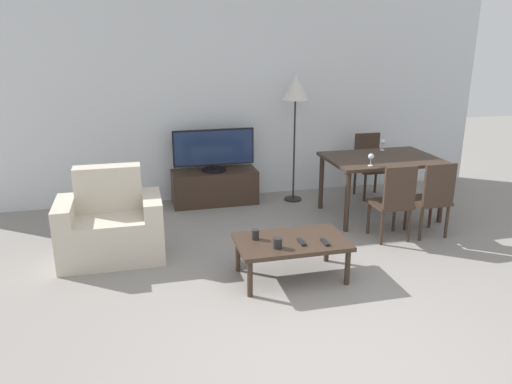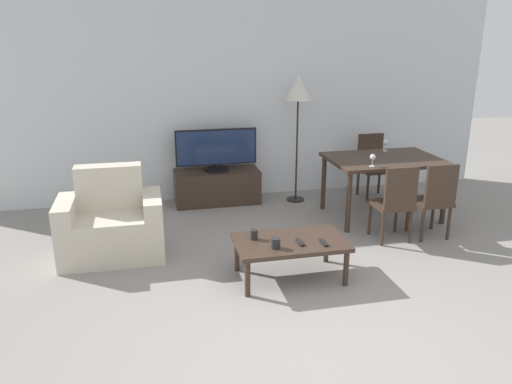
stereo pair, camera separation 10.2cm
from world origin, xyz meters
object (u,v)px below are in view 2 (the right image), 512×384
object	(u,v)px
dining_chair_near_right	(434,198)
floor_lamp	(298,93)
wine_glass_left	(373,158)
wine_glass_center	(386,143)
tv_stand	(217,187)
cup_colored_far	(276,243)
remote_primary	(300,242)
dining_chair_far	(372,163)
remote_secondary	(324,243)
coffee_table	(290,244)
armchair	(111,226)
dining_table	(384,164)
dining_chair_near	(395,201)
cup_white_near	(254,234)
tv	(216,150)

from	to	relation	value
dining_chair_near_right	floor_lamp	xyz separation A→B (m)	(-1.10, 1.61, 0.99)
wine_glass_left	wine_glass_center	distance (m)	0.86
tv_stand	floor_lamp	size ratio (longest dim) A/B	0.67
dining_chair_near_right	cup_colored_far	world-z (taller)	dining_chair_near_right
tv_stand	remote_primary	size ratio (longest dim) A/B	7.54
tv_stand	dining_chair_far	world-z (taller)	dining_chair_far
tv_stand	remote_secondary	world-z (taller)	tv_stand
tv_stand	wine_glass_center	bearing A→B (deg)	-16.32
coffee_table	cup_colored_far	distance (m)	0.24
armchair	dining_table	xyz separation A→B (m)	(3.23, 0.49, 0.34)
dining_chair_near	cup_white_near	bearing A→B (deg)	-164.00
tv	dining_chair_far	size ratio (longest dim) A/B	1.23
tv_stand	dining_chair_near	world-z (taller)	dining_chair_near
dining_chair_near	wine_glass_left	distance (m)	0.58
tv	remote_primary	size ratio (longest dim) A/B	7.17
dining_table	wine_glass_center	xyz separation A→B (m)	(0.19, 0.35, 0.19)
armchair	coffee_table	size ratio (longest dim) A/B	1.00
tv	wine_glass_left	xyz separation A→B (m)	(1.61, -1.31, 0.12)
remote_secondary	cup_colored_far	bearing A→B (deg)	179.87
tv	coffee_table	bearing A→B (deg)	-81.64
coffee_table	dining_chair_far	world-z (taller)	dining_chair_far
tv	coffee_table	distance (m)	2.38
wine_glass_center	floor_lamp	bearing A→B (deg)	155.23
coffee_table	cup_white_near	distance (m)	0.35
tv_stand	wine_glass_center	size ratio (longest dim) A/B	7.75
dining_chair_near	remote_primary	world-z (taller)	dining_chair_near
armchair	dining_chair_near_right	xyz separation A→B (m)	(3.47, -0.30, 0.15)
cup_colored_far	dining_chair_far	bearing A→B (deg)	48.78
coffee_table	dining_chair_near_right	xyz separation A→B (m)	(1.82, 0.58, 0.14)
tv	remote_secondary	size ratio (longest dim) A/B	7.17
tv	wine_glass_center	xyz separation A→B (m)	(2.12, -0.62, 0.12)
armchair	wine_glass_center	distance (m)	3.56
dining_chair_near_right	wine_glass_left	world-z (taller)	wine_glass_left
tv	cup_colored_far	world-z (taller)	tv
coffee_table	floor_lamp	distance (m)	2.57
wine_glass_left	wine_glass_center	xyz separation A→B (m)	(0.51, 0.70, 0.00)
dining_chair_near	dining_chair_near_right	world-z (taller)	same
remote_primary	tv	bearing A→B (deg)	99.59
tv_stand	remote_secondary	xyz separation A→B (m)	(0.61, -2.47, 0.17)
cup_colored_far	dining_chair_near_right	bearing A→B (deg)	19.78
coffee_table	dining_table	world-z (taller)	dining_table
dining_table	remote_secondary	distance (m)	2.02
tv	floor_lamp	world-z (taller)	floor_lamp
armchair	dining_chair_near_right	bearing A→B (deg)	-4.90
tv_stand	dining_chair_near	xyz separation A→B (m)	(1.69, -1.75, 0.25)
remote_primary	wine_glass_center	xyz separation A→B (m)	(1.71, 1.80, 0.46)
cup_white_near	dining_chair_near	bearing A→B (deg)	16.00
cup_white_near	wine_glass_center	bearing A→B (deg)	37.50
remote_primary	wine_glass_left	size ratio (longest dim) A/B	1.03
armchair	dining_chair_far	size ratio (longest dim) A/B	1.17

